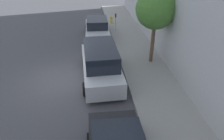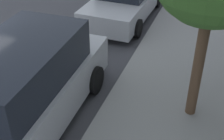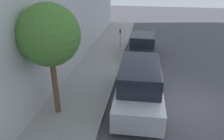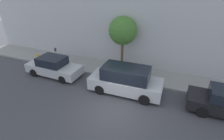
% 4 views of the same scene
% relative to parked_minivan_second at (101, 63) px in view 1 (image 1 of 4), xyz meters
% --- Properties ---
extents(ground_plane, '(60.00, 60.00, 0.00)m').
position_rel_parked_minivan_second_xyz_m(ground_plane, '(-2.17, -0.03, -0.92)').
color(ground_plane, '#424247').
extents(sidewalk, '(2.70, 32.00, 0.15)m').
position_rel_parked_minivan_second_xyz_m(sidewalk, '(2.68, -0.03, -0.85)').
color(sidewalk, gray).
rests_on(sidewalk, ground_plane).
extents(parked_minivan_second, '(2.04, 4.95, 1.90)m').
position_rel_parked_minivan_second_xyz_m(parked_minivan_second, '(0.00, 0.00, 0.00)').
color(parked_minivan_second, '#B7BABF').
rests_on(parked_minivan_second, ground_plane).
extents(parked_sedan_third, '(1.92, 4.54, 1.54)m').
position_rel_parked_minivan_second_xyz_m(parked_sedan_third, '(0.18, 6.15, -0.19)').
color(parked_sedan_third, '#B7BABF').
rests_on(parked_sedan_third, ground_plane).
extents(parking_meter_far, '(0.11, 0.15, 1.52)m').
position_rel_parked_minivan_second_xyz_m(parking_meter_far, '(1.78, 7.11, 0.16)').
color(parking_meter_far, '#ADADB2').
rests_on(parking_meter_far, sidewalk).
extents(street_tree, '(2.26, 2.26, 4.37)m').
position_rel_parked_minivan_second_xyz_m(street_tree, '(3.24, 1.39, 2.45)').
color(street_tree, brown).
rests_on(street_tree, sidewalk).
extents(fire_hydrant, '(0.20, 0.20, 0.69)m').
position_rel_parked_minivan_second_xyz_m(fire_hydrant, '(1.68, 9.21, -0.43)').
color(fire_hydrant, gold).
rests_on(fire_hydrant, sidewalk).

